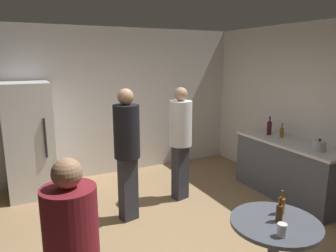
# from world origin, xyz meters

# --- Properties ---
(ground_plane) EXTENTS (5.20, 5.20, 0.10)m
(ground_plane) POSITION_xyz_m (0.00, 0.00, -0.05)
(ground_plane) COLOR #9E7C56
(wall_back) EXTENTS (5.32, 0.06, 2.70)m
(wall_back) POSITION_xyz_m (0.00, 2.63, 1.35)
(wall_back) COLOR silver
(wall_back) RESTS_ON ground_plane
(wall_side_right) EXTENTS (0.06, 5.20, 2.70)m
(wall_side_right) POSITION_xyz_m (2.63, 0.00, 1.35)
(wall_side_right) COLOR silver
(wall_side_right) RESTS_ON ground_plane
(refrigerator) EXTENTS (0.70, 0.68, 1.80)m
(refrigerator) POSITION_xyz_m (-1.33, 2.20, 0.90)
(refrigerator) COLOR white
(refrigerator) RESTS_ON ground_plane
(kitchen_counter) EXTENTS (0.64, 1.83, 0.90)m
(kitchen_counter) POSITION_xyz_m (2.28, 0.33, 0.45)
(kitchen_counter) COLOR #4C515B
(kitchen_counter) RESTS_ON ground_plane
(kettle) EXTENTS (0.24, 0.17, 0.18)m
(kettle) POSITION_xyz_m (2.23, -0.20, 0.97)
(kettle) COLOR #B2B2B7
(kettle) RESTS_ON kitchen_counter
(wine_bottle_on_counter) EXTENTS (0.08, 0.08, 0.31)m
(wine_bottle_on_counter) POSITION_xyz_m (2.29, 0.82, 1.02)
(wine_bottle_on_counter) COLOR #3F141E
(wine_bottle_on_counter) RESTS_ON kitchen_counter
(beer_bottle_on_counter) EXTENTS (0.06, 0.06, 0.23)m
(beer_bottle_on_counter) POSITION_xyz_m (2.34, 0.59, 0.98)
(beer_bottle_on_counter) COLOR #8C5919
(beer_bottle_on_counter) RESTS_ON kitchen_counter
(foreground_table) EXTENTS (0.80, 0.80, 0.73)m
(foreground_table) POSITION_xyz_m (0.49, -1.16, 0.63)
(foreground_table) COLOR #4C515B
(foreground_table) RESTS_ON ground_plane
(beer_bottle_amber) EXTENTS (0.06, 0.06, 0.23)m
(beer_bottle_amber) POSITION_xyz_m (0.65, -1.07, 0.82)
(beer_bottle_amber) COLOR #8C5919
(beer_bottle_amber) RESTS_ON foreground_table
(beer_bottle_brown) EXTENTS (0.06, 0.06, 0.23)m
(beer_bottle_brown) POSITION_xyz_m (0.52, -1.17, 0.82)
(beer_bottle_brown) COLOR #593314
(beer_bottle_brown) RESTS_ON foreground_table
(plastic_cup_white) EXTENTS (0.08, 0.08, 0.11)m
(plastic_cup_white) POSITION_xyz_m (0.36, -1.36, 0.79)
(plastic_cup_white) COLOR white
(plastic_cup_white) RESTS_ON foreground_table
(person_in_white_shirt) EXTENTS (0.41, 0.41, 1.74)m
(person_in_white_shirt) POSITION_xyz_m (0.72, 1.03, 1.02)
(person_in_white_shirt) COLOR #2D2D38
(person_in_white_shirt) RESTS_ON ground_plane
(person_in_black_shirt) EXTENTS (0.41, 0.41, 1.78)m
(person_in_black_shirt) POSITION_xyz_m (-0.22, 0.77, 1.05)
(person_in_black_shirt) COLOR #2D2D38
(person_in_black_shirt) RESTS_ON ground_plane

